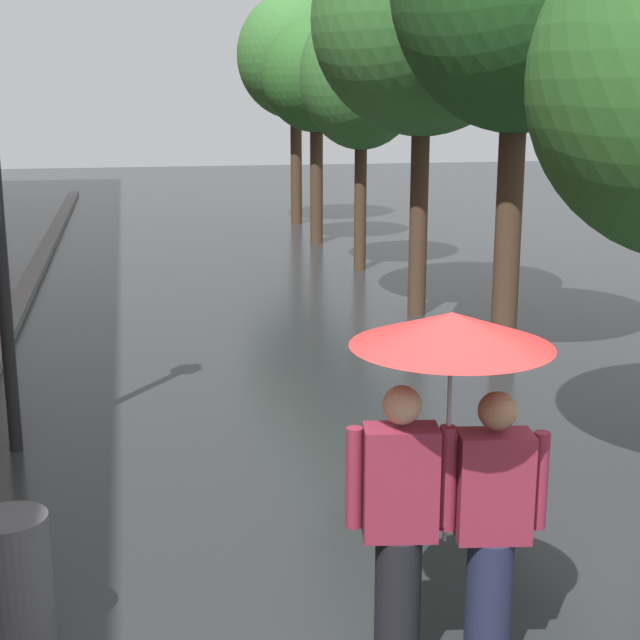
# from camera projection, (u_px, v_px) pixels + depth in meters

# --- Properties ---
(kerb_strip) EXTENTS (0.30, 36.00, 0.12)m
(kerb_strip) POSITION_uv_depth(u_px,v_px,m) (14.00, 315.00, 13.64)
(kerb_strip) COLOR slate
(kerb_strip) RESTS_ON ground
(street_tree_2) EXTENTS (3.15, 3.15, 5.82)m
(street_tree_2) POSITION_uv_depth(u_px,v_px,m) (424.00, 21.00, 12.95)
(street_tree_2) COLOR #473323
(street_tree_2) RESTS_ON ground
(street_tree_3) EXTENTS (2.23, 2.23, 4.88)m
(street_tree_3) POSITION_uv_depth(u_px,v_px,m) (362.00, 76.00, 16.71)
(street_tree_3) COLOR #473323
(street_tree_3) RESTS_ON ground
(street_tree_4) EXTENTS (2.34, 2.34, 4.80)m
(street_tree_4) POSITION_uv_depth(u_px,v_px,m) (316.00, 77.00, 19.88)
(street_tree_4) COLOR #473323
(street_tree_4) RESTS_ON ground
(street_tree_5) EXTENTS (2.89, 2.89, 5.68)m
(street_tree_5) POSITION_uv_depth(u_px,v_px,m) (296.00, 57.00, 22.87)
(street_tree_5) COLOR #473323
(street_tree_5) RESTS_ON ground
(couple_under_umbrella) EXTENTS (1.09, 1.08, 2.09)m
(couple_under_umbrella) POSITION_uv_depth(u_px,v_px,m) (448.00, 444.00, 4.98)
(couple_under_umbrella) COLOR black
(couple_under_umbrella) RESTS_ON ground
(litter_bin) EXTENTS (0.44, 0.44, 0.85)m
(litter_bin) POSITION_uv_depth(u_px,v_px,m) (14.00, 584.00, 5.40)
(litter_bin) COLOR #4C4C51
(litter_bin) RESTS_ON ground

